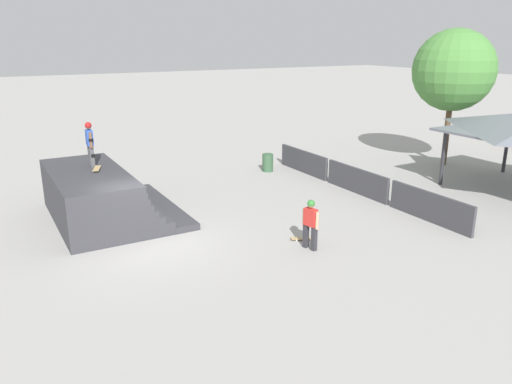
# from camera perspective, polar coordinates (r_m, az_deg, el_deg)

# --- Properties ---
(ground_plane) EXTENTS (160.00, 160.00, 0.00)m
(ground_plane) POSITION_cam_1_polar(r_m,az_deg,el_deg) (16.14, -12.33, -5.69)
(ground_plane) COLOR #A3A09B
(quarter_pipe_ramp) EXTENTS (5.49, 4.16, 1.77)m
(quarter_pipe_ramp) POSITION_cam_1_polar(r_m,az_deg,el_deg) (18.39, -17.51, -0.60)
(quarter_pipe_ramp) COLOR #38383D
(quarter_pipe_ramp) RESTS_ON ground
(skater_on_deck) EXTENTS (0.67, 0.24, 1.59)m
(skater_on_deck) POSITION_cam_1_polar(r_m,az_deg,el_deg) (18.64, -18.47, 5.54)
(skater_on_deck) COLOR #4C4C51
(skater_on_deck) RESTS_ON quarter_pipe_ramp
(skateboard_on_deck) EXTENTS (0.84, 0.46, 0.09)m
(skateboard_on_deck) POSITION_cam_1_polar(r_m,az_deg,el_deg) (18.18, -17.74, 2.56)
(skateboard_on_deck) COLOR green
(skateboard_on_deck) RESTS_ON quarter_pipe_ramp
(bystander_walking) EXTENTS (0.62, 0.30, 1.57)m
(bystander_walking) POSITION_cam_1_polar(r_m,az_deg,el_deg) (15.10, 6.25, -3.24)
(bystander_walking) COLOR #2D2D33
(bystander_walking) RESTS_ON ground
(skateboard_on_ground) EXTENTS (0.57, 0.82, 0.09)m
(skateboard_on_ground) POSITION_cam_1_polar(r_m,az_deg,el_deg) (16.02, 5.41, -5.30)
(skateboard_on_ground) COLOR silver
(skateboard_on_ground) RESTS_ON ground
(barrier_fence) EXTENTS (11.35, 0.12, 1.05)m
(barrier_fence) POSITION_cam_1_polar(r_m,az_deg,el_deg) (21.04, 11.45, 1.28)
(barrier_fence) COLOR #3D3D42
(barrier_fence) RESTS_ON ground
(tree_beside_pavilion) EXTENTS (3.93, 3.93, 6.65)m
(tree_beside_pavilion) POSITION_cam_1_polar(r_m,az_deg,el_deg) (26.59, 21.67, 12.79)
(tree_beside_pavilion) COLOR brown
(tree_beside_pavilion) RESTS_ON ground
(trash_bin) EXTENTS (0.52, 0.52, 0.85)m
(trash_bin) POSITION_cam_1_polar(r_m,az_deg,el_deg) (24.08, 1.35, 3.38)
(trash_bin) COLOR #385B3D
(trash_bin) RESTS_ON ground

